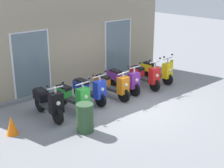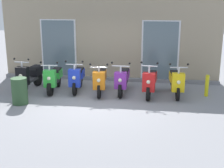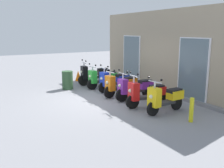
{
  "view_description": "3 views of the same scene",
  "coord_description": "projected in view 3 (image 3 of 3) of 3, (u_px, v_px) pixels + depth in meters",
  "views": [
    {
      "loc": [
        -7.0,
        -7.16,
        4.15
      ],
      "look_at": [
        -0.26,
        0.5,
        0.66
      ],
      "focal_mm": 53.26,
      "sensor_mm": 36.0,
      "label": 1
    },
    {
      "loc": [
        1.9,
        -8.96,
        3.08
      ],
      "look_at": [
        0.51,
        0.27,
        0.5
      ],
      "focal_mm": 50.07,
      "sensor_mm": 36.0,
      "label": 2
    },
    {
      "loc": [
        8.32,
        -4.22,
        2.52
      ],
      "look_at": [
        -0.03,
        0.49,
        0.51
      ],
      "focal_mm": 40.75,
      "sensor_mm": 36.0,
      "label": 3
    }
  ],
  "objects": [
    {
      "name": "scooter_yellow",
      "position": [
        165.0,
        98.0,
        7.88
      ],
      "size": [
        0.6,
        1.49,
        1.18
      ],
      "color": "black",
      "rests_on": "ground_plane"
    },
    {
      "name": "curb_bollard",
      "position": [
        191.0,
        110.0,
        7.11
      ],
      "size": [
        0.12,
        0.12,
        0.7
      ],
      "primitive_type": "cylinder",
      "color": "yellow",
      "rests_on": "ground_plane"
    },
    {
      "name": "traffic_cone",
      "position": [
        78.0,
        76.0,
        13.05
      ],
      "size": [
        0.32,
        0.32,
        0.52
      ],
      "primitive_type": "cone",
      "color": "orange",
      "rests_on": "ground_plane"
    },
    {
      "name": "scooter_orange",
      "position": [
        121.0,
        84.0,
        9.91
      ],
      "size": [
        0.6,
        1.58,
        1.13
      ],
      "color": "black",
      "rests_on": "ground_plane"
    },
    {
      "name": "trash_bin",
      "position": [
        67.0,
        80.0,
        11.13
      ],
      "size": [
        0.47,
        0.47,
        0.8
      ],
      "primitive_type": "cylinder",
      "color": "#2D4C2D",
      "rests_on": "ground_plane"
    },
    {
      "name": "scooter_blue",
      "position": [
        114.0,
        80.0,
        10.7
      ],
      "size": [
        0.62,
        1.51,
        1.16
      ],
      "color": "black",
      "rests_on": "ground_plane"
    },
    {
      "name": "scooter_black",
      "position": [
        94.0,
        75.0,
        12.03
      ],
      "size": [
        0.56,
        1.64,
        1.22
      ],
      "color": "black",
      "rests_on": "ground_plane"
    },
    {
      "name": "ground_plane",
      "position": [
        101.0,
        99.0,
        9.64
      ],
      "size": [
        40.0,
        40.0,
        0.0
      ],
      "primitive_type": "plane",
      "color": "gray"
    },
    {
      "name": "scooter_green",
      "position": [
        102.0,
        78.0,
        11.31
      ],
      "size": [
        0.6,
        1.56,
        1.13
      ],
      "color": "black",
      "rests_on": "ground_plane"
    },
    {
      "name": "scooter_red",
      "position": [
        146.0,
        93.0,
        8.52
      ],
      "size": [
        0.55,
        1.56,
        1.22
      ],
      "color": "black",
      "rests_on": "ground_plane"
    },
    {
      "name": "scooter_purple",
      "position": [
        135.0,
        88.0,
        9.39
      ],
      "size": [
        0.63,
        1.63,
        1.16
      ],
      "color": "black",
      "rests_on": "ground_plane"
    },
    {
      "name": "storefront_facade",
      "position": [
        161.0,
        53.0,
        10.66
      ],
      "size": [
        8.31,
        0.5,
        3.35
      ],
      "color": "gray",
      "rests_on": "ground_plane"
    }
  ]
}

